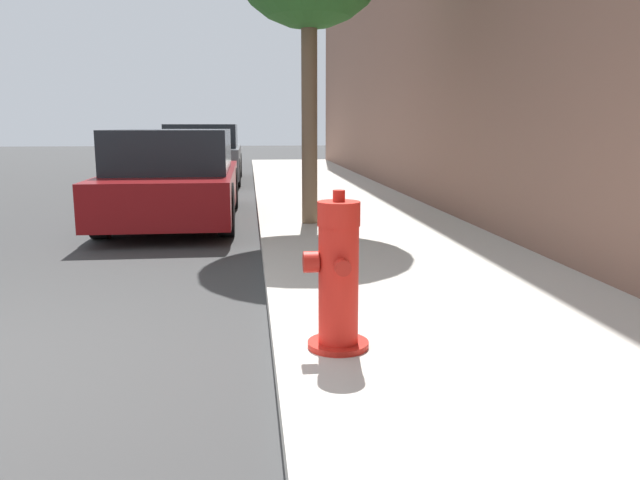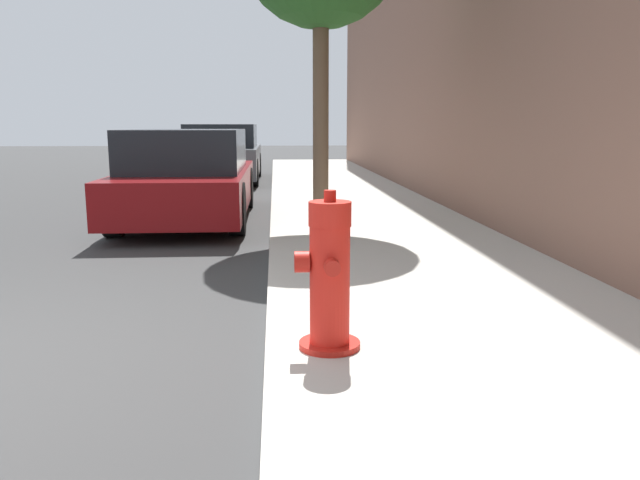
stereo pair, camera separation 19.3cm
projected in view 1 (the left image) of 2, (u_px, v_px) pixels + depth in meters
sidewalk_slab at (506, 354)px, 3.69m from camera, size 2.75×40.00×0.13m
fire_hydrant at (338, 277)px, 3.55m from camera, size 0.38×0.37×0.92m
parked_car_near at (175, 177)px, 9.05m from camera, size 1.75×4.44×1.33m
parked_car_mid at (204, 154)px, 15.43m from camera, size 1.81×4.53×1.41m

